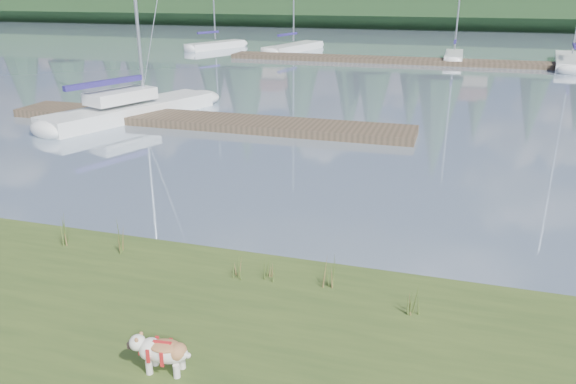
% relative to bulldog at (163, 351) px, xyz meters
% --- Properties ---
extents(ground, '(200.00, 200.00, 0.00)m').
position_rel_bulldog_xyz_m(ground, '(-1.90, 35.05, -0.65)').
color(ground, '#8092A6').
rests_on(ground, ground).
extents(ridge, '(200.00, 20.00, 5.00)m').
position_rel_bulldog_xyz_m(ridge, '(-1.90, 78.05, 1.85)').
color(ridge, '#1A3117').
rests_on(ridge, ground).
extents(bulldog, '(0.82, 0.39, 0.49)m').
position_rel_bulldog_xyz_m(bulldog, '(0.00, 0.00, 0.00)').
color(bulldog, silver).
rests_on(bulldog, bank).
extents(sailboat_main, '(4.57, 8.57, 12.30)m').
position_rel_bulldog_xyz_m(sailboat_main, '(-9.00, 14.88, -0.23)').
color(sailboat_main, white).
rests_on(sailboat_main, ground).
extents(dock_near, '(16.00, 2.00, 0.30)m').
position_rel_bulldog_xyz_m(dock_near, '(-5.90, 14.05, -0.50)').
color(dock_near, '#4C3D2C').
rests_on(dock_near, ground).
extents(dock_far, '(26.00, 2.20, 0.30)m').
position_rel_bulldog_xyz_m(dock_far, '(0.10, 35.05, -0.50)').
color(dock_far, '#4C3D2C').
rests_on(dock_far, ground).
extents(sailboat_bg_0, '(3.73, 6.65, 9.79)m').
position_rel_bulldog_xyz_m(sailboat_bg_0, '(-16.42, 40.24, -0.33)').
color(sailboat_bg_0, white).
rests_on(sailboat_bg_0, ground).
extents(sailboat_bg_1, '(3.53, 8.41, 12.30)m').
position_rel_bulldog_xyz_m(sailboat_bg_1, '(-9.65, 40.60, -0.33)').
color(sailboat_bg_1, white).
rests_on(sailboat_bg_1, ground).
extents(sailboat_bg_2, '(1.20, 5.97, 9.19)m').
position_rel_bulldog_xyz_m(sailboat_bg_2, '(2.86, 37.58, -0.32)').
color(sailboat_bg_2, white).
rests_on(sailboat_bg_2, ground).
extents(sailboat_bg_3, '(3.08, 9.79, 13.96)m').
position_rel_bulldog_xyz_m(sailboat_bg_3, '(10.53, 37.58, -0.33)').
color(sailboat_bg_3, white).
rests_on(sailboat_bg_3, ground).
extents(weed_0, '(0.17, 0.14, 0.69)m').
position_rel_bulldog_xyz_m(weed_0, '(-2.45, 2.84, -0.02)').
color(weed_0, '#475B23').
rests_on(weed_0, bank).
extents(weed_1, '(0.17, 0.14, 0.46)m').
position_rel_bulldog_xyz_m(weed_1, '(0.01, 2.58, -0.11)').
color(weed_1, '#475B23').
rests_on(weed_1, bank).
extents(weed_2, '(0.17, 0.14, 0.60)m').
position_rel_bulldog_xyz_m(weed_2, '(1.55, 2.71, -0.05)').
color(weed_2, '#475B23').
rests_on(weed_2, bank).
extents(weed_3, '(0.17, 0.14, 0.62)m').
position_rel_bulldog_xyz_m(weed_3, '(-3.67, 2.87, -0.04)').
color(weed_3, '#475B23').
rests_on(weed_3, bank).
extents(weed_4, '(0.17, 0.14, 0.44)m').
position_rel_bulldog_xyz_m(weed_4, '(0.56, 2.69, -0.12)').
color(weed_4, '#475B23').
rests_on(weed_4, bank).
extents(weed_5, '(0.17, 0.14, 0.62)m').
position_rel_bulldog_xyz_m(weed_5, '(2.93, 2.29, -0.05)').
color(weed_5, '#475B23').
rests_on(weed_5, bank).
extents(mud_lip, '(60.00, 0.50, 0.14)m').
position_rel_bulldog_xyz_m(mud_lip, '(-1.90, 3.45, -0.58)').
color(mud_lip, '#33281C').
rests_on(mud_lip, ground).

